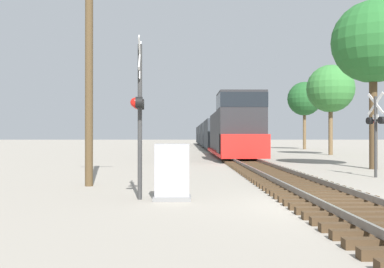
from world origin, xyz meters
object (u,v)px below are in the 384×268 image
object	(u,v)px
freight_train	(213,135)
tree_mid_background	(331,89)
crossing_signal_far	(376,126)
utility_pole	(89,47)
relay_cabinet	(172,172)
tree_deep_background	(304,99)
tree_far_right	(373,43)
crossing_signal_near	(139,108)

from	to	relation	value
freight_train	tree_mid_background	distance (m)	24.20
crossing_signal_far	utility_pole	size ratio (longest dim) A/B	0.38
freight_train	relay_cabinet	bearing A→B (deg)	-94.60
relay_cabinet	utility_pole	bearing A→B (deg)	130.73
tree_mid_background	tree_deep_background	world-z (taller)	tree_deep_background
relay_cabinet	tree_far_right	xyz separation A→B (m)	(10.08, 11.14, 5.83)
tree_mid_background	tree_deep_background	bearing A→B (deg)	82.68
freight_train	crossing_signal_far	distance (m)	44.13
utility_pole	tree_far_right	size ratio (longest dim) A/B	1.06
relay_cabinet	tree_far_right	distance (m)	16.12
tree_far_right	tree_deep_background	distance (m)	35.27
freight_train	tree_far_right	size ratio (longest dim) A/B	8.32
crossing_signal_far	relay_cabinet	distance (m)	10.63
crossing_signal_near	tree_mid_background	world-z (taller)	tree_mid_background
crossing_signal_far	tree_far_right	distance (m)	6.64
freight_train	crossing_signal_far	xyz separation A→B (m)	(4.21, -43.93, 0.23)
crossing_signal_near	tree_far_right	world-z (taller)	tree_far_right
relay_cabinet	tree_deep_background	distance (m)	48.92
freight_train	crossing_signal_far	size ratio (longest dim) A/B	20.64
relay_cabinet	tree_far_right	bearing A→B (deg)	47.86
crossing_signal_far	tree_deep_background	bearing A→B (deg)	-28.67
crossing_signal_near	relay_cabinet	size ratio (longest dim) A/B	2.90
crossing_signal_near	relay_cabinet	xyz separation A→B (m)	(0.91, -0.18, -1.73)
tree_mid_background	crossing_signal_far	bearing A→B (deg)	-103.36
tree_far_right	tree_mid_background	bearing A→B (deg)	78.90
tree_far_right	tree_mid_background	distance (m)	17.75
relay_cabinet	utility_pole	world-z (taller)	utility_pole
freight_train	crossing_signal_far	world-z (taller)	freight_train
crossing_signal_near	utility_pole	size ratio (longest dim) A/B	0.47
tree_far_right	utility_pole	bearing A→B (deg)	-149.42
freight_train	crossing_signal_near	bearing A→B (deg)	-95.64
freight_train	relay_cabinet	xyz separation A→B (m)	(-4.06, -50.46, -1.18)
relay_cabinet	tree_deep_background	xyz separation A→B (m)	(15.74, 45.96, 5.78)
tree_deep_background	tree_far_right	bearing A→B (deg)	-99.22
relay_cabinet	tree_far_right	size ratio (longest dim) A/B	0.17
crossing_signal_near	utility_pole	distance (m)	4.48
tree_far_right	crossing_signal_near	bearing A→B (deg)	-135.07
relay_cabinet	tree_mid_background	distance (m)	32.01
utility_pole	tree_mid_background	bearing A→B (deg)	56.76
freight_train	tree_mid_background	world-z (taller)	tree_mid_background
crossing_signal_far	tree_mid_background	world-z (taller)	tree_mid_background
crossing_signal_far	tree_mid_background	xyz separation A→B (m)	(5.23, 22.02, 3.84)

